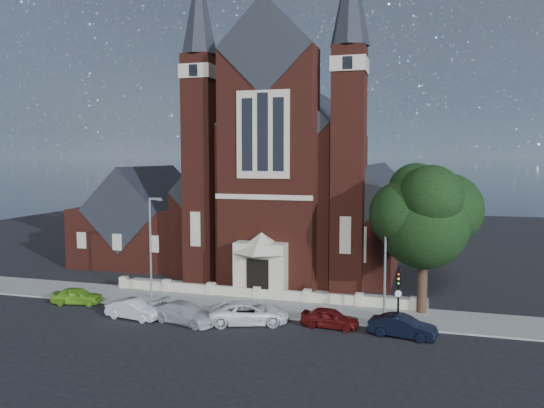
{
  "coord_description": "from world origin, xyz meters",
  "views": [
    {
      "loc": [
        12.44,
        -32.7,
        11.25
      ],
      "look_at": [
        -0.41,
        12.0,
        7.08
      ],
      "focal_mm": 35.0,
      "sensor_mm": 36.0,
      "label": 1
    }
  ],
  "objects_px": {
    "car_silver_a": "(134,309)",
    "car_dark_red": "(330,318)",
    "street_lamp_left": "(151,242)",
    "car_navy": "(403,327)",
    "street_lamp_right": "(387,254)",
    "church": "(304,185)",
    "car_silver_b": "(185,313)",
    "car_white_suv": "(249,313)",
    "traffic_signal": "(398,289)",
    "street_tree": "(425,218)",
    "car_lime_van": "(77,296)",
    "parish_hall": "(148,224)"
  },
  "relations": [
    {
      "from": "street_lamp_right",
      "to": "car_silver_b",
      "type": "xyz_separation_m",
      "value": [
        -12.97,
        -4.65,
        -3.9
      ]
    },
    {
      "from": "car_navy",
      "to": "car_white_suv",
      "type": "bearing_deg",
      "value": 100.27
    },
    {
      "from": "street_lamp_left",
      "to": "traffic_signal",
      "type": "xyz_separation_m",
      "value": [
        18.91,
        -1.57,
        -2.02
      ]
    },
    {
      "from": "street_lamp_right",
      "to": "car_dark_red",
      "type": "height_order",
      "value": "street_lamp_right"
    },
    {
      "from": "car_dark_red",
      "to": "car_white_suv",
      "type": "bearing_deg",
      "value": 101.69
    },
    {
      "from": "car_silver_b",
      "to": "car_dark_red",
      "type": "relative_size",
      "value": 1.25
    },
    {
      "from": "traffic_signal",
      "to": "car_dark_red",
      "type": "bearing_deg",
      "value": -163.06
    },
    {
      "from": "church",
      "to": "parish_hall",
      "type": "distance_m",
      "value": 17.26
    },
    {
      "from": "car_silver_a",
      "to": "car_dark_red",
      "type": "distance_m",
      "value": 13.56
    },
    {
      "from": "car_white_suv",
      "to": "church",
      "type": "bearing_deg",
      "value": -16.26
    },
    {
      "from": "car_silver_b",
      "to": "car_navy",
      "type": "height_order",
      "value": "car_silver_b"
    },
    {
      "from": "parish_hall",
      "to": "street_tree",
      "type": "bearing_deg",
      "value": -23.26
    },
    {
      "from": "car_dark_red",
      "to": "car_silver_b",
      "type": "bearing_deg",
      "value": 105.12
    },
    {
      "from": "church",
      "to": "street_lamp_left",
      "type": "xyz_separation_m",
      "value": [
        -7.91,
        -18.94,
        -3.59
      ]
    },
    {
      "from": "car_silver_a",
      "to": "street_lamp_right",
      "type": "bearing_deg",
      "value": -66.81
    },
    {
      "from": "car_navy",
      "to": "car_dark_red",
      "type": "bearing_deg",
      "value": 92.57
    },
    {
      "from": "car_dark_red",
      "to": "car_lime_van",
      "type": "bearing_deg",
      "value": 94.09
    },
    {
      "from": "traffic_signal",
      "to": "car_silver_b",
      "type": "relative_size",
      "value": 0.84
    },
    {
      "from": "street_lamp_left",
      "to": "car_silver_a",
      "type": "height_order",
      "value": "street_lamp_left"
    },
    {
      "from": "street_lamp_right",
      "to": "car_silver_a",
      "type": "bearing_deg",
      "value": -164.23
    },
    {
      "from": "street_tree",
      "to": "car_silver_a",
      "type": "bearing_deg",
      "value": -161.53
    },
    {
      "from": "street_lamp_right",
      "to": "parish_hall",
      "type": "bearing_deg",
      "value": 151.78
    },
    {
      "from": "car_silver_b",
      "to": "car_white_suv",
      "type": "bearing_deg",
      "value": -60.21
    },
    {
      "from": "street_lamp_left",
      "to": "traffic_signal",
      "type": "height_order",
      "value": "street_lamp_left"
    },
    {
      "from": "street_lamp_right",
      "to": "car_lime_van",
      "type": "xyz_separation_m",
      "value": [
        -22.95,
        -2.67,
        -3.95
      ]
    },
    {
      "from": "street_lamp_left",
      "to": "car_dark_red",
      "type": "xyz_separation_m",
      "value": [
        14.61,
        -2.88,
        -3.95
      ]
    },
    {
      "from": "street_tree",
      "to": "street_lamp_right",
      "type": "height_order",
      "value": "street_tree"
    },
    {
      "from": "church",
      "to": "car_white_suv",
      "type": "relative_size",
      "value": 6.47
    },
    {
      "from": "car_white_suv",
      "to": "car_navy",
      "type": "relative_size",
      "value": 1.3
    },
    {
      "from": "church",
      "to": "car_silver_b",
      "type": "relative_size",
      "value": 7.3
    },
    {
      "from": "car_silver_a",
      "to": "car_white_suv",
      "type": "xyz_separation_m",
      "value": [
        8.04,
        1.2,
        0.08
      ]
    },
    {
      "from": "parish_hall",
      "to": "car_silver_b",
      "type": "bearing_deg",
      "value": -54.86
    },
    {
      "from": "car_dark_red",
      "to": "car_navy",
      "type": "height_order",
      "value": "car_navy"
    },
    {
      "from": "traffic_signal",
      "to": "car_white_suv",
      "type": "relative_size",
      "value": 0.74
    },
    {
      "from": "parish_hall",
      "to": "car_dark_red",
      "type": "height_order",
      "value": "parish_hall"
    },
    {
      "from": "street_tree",
      "to": "car_dark_red",
      "type": "distance_m",
      "value": 9.78
    },
    {
      "from": "street_tree",
      "to": "car_navy",
      "type": "bearing_deg",
      "value": -103.17
    },
    {
      "from": "street_lamp_right",
      "to": "car_silver_a",
      "type": "distance_m",
      "value": 17.92
    },
    {
      "from": "street_tree",
      "to": "car_white_suv",
      "type": "distance_m",
      "value": 13.92
    },
    {
      "from": "car_dark_red",
      "to": "street_lamp_right",
      "type": "bearing_deg",
      "value": -44.91
    },
    {
      "from": "street_lamp_left",
      "to": "parish_hall",
      "type": "bearing_deg",
      "value": 120.02
    },
    {
      "from": "car_silver_a",
      "to": "car_dark_red",
      "type": "relative_size",
      "value": 1.06
    },
    {
      "from": "church",
      "to": "car_dark_red",
      "type": "distance_m",
      "value": 24.04
    },
    {
      "from": "street_lamp_left",
      "to": "car_navy",
      "type": "bearing_deg",
      "value": -10.26
    },
    {
      "from": "traffic_signal",
      "to": "car_lime_van",
      "type": "height_order",
      "value": "traffic_signal"
    },
    {
      "from": "car_lime_van",
      "to": "street_lamp_left",
      "type": "bearing_deg",
      "value": -73.6
    },
    {
      "from": "parish_hall",
      "to": "car_silver_a",
      "type": "height_order",
      "value": "parish_hall"
    },
    {
      "from": "car_silver_b",
      "to": "car_lime_van",
      "type": "bearing_deg",
      "value": 93.88
    },
    {
      "from": "church",
      "to": "street_lamp_right",
      "type": "bearing_deg",
      "value": -61.96
    },
    {
      "from": "street_lamp_left",
      "to": "car_lime_van",
      "type": "relative_size",
      "value": 2.14
    }
  ]
}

